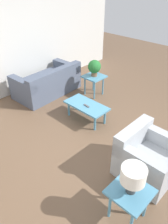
% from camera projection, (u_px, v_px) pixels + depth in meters
% --- Properties ---
extents(ground_plane, '(14.00, 14.00, 0.00)m').
position_uv_depth(ground_plane, '(101.00, 137.00, 4.56)').
color(ground_plane, brown).
extents(wall_right, '(0.12, 7.20, 2.70)m').
position_uv_depth(wall_right, '(13.00, 43.00, 5.60)').
color(wall_right, silver).
rests_on(wall_right, ground_plane).
extents(sofa, '(1.06, 1.83, 0.77)m').
position_uv_depth(sofa, '(48.00, 83.00, 6.01)').
color(sofa, '#4C566B').
rests_on(sofa, ground_plane).
extents(armchair, '(0.88, 0.88, 0.81)m').
position_uv_depth(armchair, '(146.00, 158.00, 3.61)').
color(armchair, '#A8ADB2').
rests_on(armchair, ground_plane).
extents(coffee_table, '(1.00, 0.51, 0.39)m').
position_uv_depth(coffee_table, '(86.00, 106.00, 4.91)').
color(coffee_table, teal).
rests_on(coffee_table, ground_plane).
extents(side_table_plant, '(0.52, 0.52, 0.55)m').
position_uv_depth(side_table_plant, '(94.00, 79.00, 5.85)').
color(side_table_plant, teal).
rests_on(side_table_plant, ground_plane).
extents(side_table_lamp, '(0.52, 0.52, 0.55)m').
position_uv_depth(side_table_lamp, '(130.00, 195.00, 2.85)').
color(side_table_lamp, teal).
rests_on(side_table_lamp, ground_plane).
extents(potted_plant, '(0.34, 0.34, 0.43)m').
position_uv_depth(potted_plant, '(94.00, 67.00, 5.67)').
color(potted_plant, brown).
rests_on(potted_plant, side_table_plant).
extents(table_lamp, '(0.32, 0.32, 0.41)m').
position_uv_depth(table_lamp, '(133.00, 176.00, 2.65)').
color(table_lamp, '#333333').
rests_on(table_lamp, side_table_lamp).
extents(remote_control, '(0.16, 0.06, 0.02)m').
position_uv_depth(remote_control, '(87.00, 106.00, 4.82)').
color(remote_control, '#4C4C51').
rests_on(remote_control, coffee_table).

